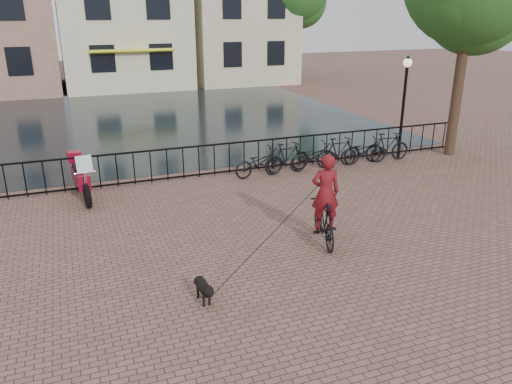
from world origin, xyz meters
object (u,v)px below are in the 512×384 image
object	(u,v)px
lamp_post	(405,90)
motorcycle	(80,173)
dog	(203,290)
cyclist	(325,205)

from	to	relation	value
lamp_post	motorcycle	world-z (taller)	lamp_post
lamp_post	dog	world-z (taller)	lamp_post
cyclist	motorcycle	world-z (taller)	cyclist
cyclist	lamp_post	bearing A→B (deg)	-124.38
cyclist	dog	xyz separation A→B (m)	(-3.18, -1.40, -0.68)
dog	motorcycle	distance (m)	6.57
cyclist	dog	distance (m)	3.54
cyclist	motorcycle	xyz separation A→B (m)	(-4.94, 4.91, -0.17)
cyclist	dog	bearing A→B (deg)	37.61
cyclist	dog	size ratio (longest dim) A/B	3.33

